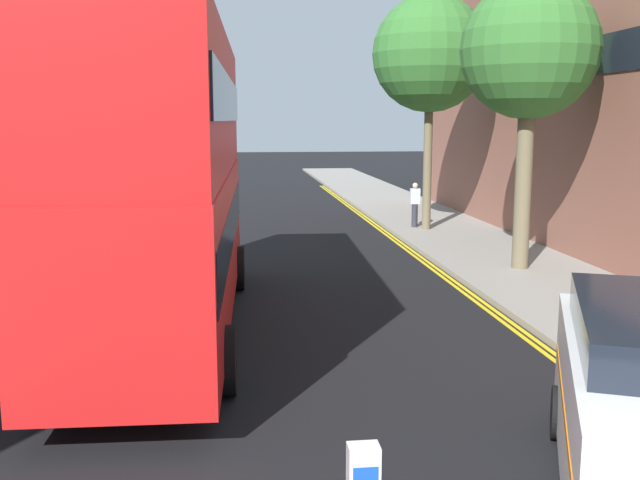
{
  "coord_description": "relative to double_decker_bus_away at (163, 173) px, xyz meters",
  "views": [
    {
      "loc": [
        -1.08,
        -2.14,
        4.01
      ],
      "look_at": [
        0.5,
        11.0,
        1.8
      ],
      "focal_mm": 40.47,
      "sensor_mm": 36.0,
      "label": 1
    }
  ],
  "objects": [
    {
      "name": "kerb_line_inner",
      "position": [
        6.62,
        2.49,
        -3.03
      ],
      "size": [
        0.1,
        56.0,
        0.01
      ],
      "primitive_type": "cube",
      "color": "yellow",
      "rests_on": "ground"
    },
    {
      "name": "street_tree_mid",
      "position": [
        8.16,
        11.36,
        3.22
      ],
      "size": [
        4.02,
        4.02,
        8.15
      ],
      "color": "#6B6047",
      "rests_on": "sidewalk_right"
    },
    {
      "name": "pedestrian_far",
      "position": [
        7.86,
        11.88,
        -2.04
      ],
      "size": [
        0.34,
        0.22,
        1.62
      ],
      "color": "#2D2D38",
      "rests_on": "sidewalk_right"
    },
    {
      "name": "double_decker_bus_away",
      "position": [
        0.0,
        0.0,
        0.0
      ],
      "size": [
        3.06,
        10.88,
        5.64
      ],
      "color": "red",
      "rests_on": "ground"
    },
    {
      "name": "sidewalk_right",
      "position": [
        8.88,
        4.49,
        -2.96
      ],
      "size": [
        4.0,
        80.0,
        0.14
      ],
      "primitive_type": "cube",
      "color": "gray",
      "rests_on": "ground"
    },
    {
      "name": "kerb_line_outer",
      "position": [
        6.78,
        2.49,
        -3.03
      ],
      "size": [
        0.1,
        56.0,
        0.01
      ],
      "primitive_type": "cube",
      "color": "yellow",
      "rests_on": "ground"
    },
    {
      "name": "sidewalk_left",
      "position": [
        -4.12,
        4.49,
        -2.96
      ],
      "size": [
        4.0,
        80.0,
        0.14
      ],
      "primitive_type": "cube",
      "color": "gray",
      "rests_on": "ground"
    },
    {
      "name": "street_tree_near",
      "position": [
        8.78,
        4.28,
        2.67
      ],
      "size": [
        3.49,
        3.49,
        7.37
      ],
      "color": "#6B6047",
      "rests_on": "sidewalk_right"
    }
  ]
}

